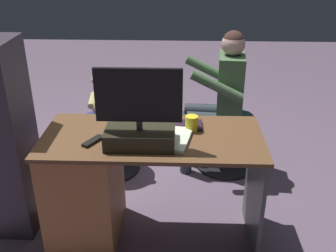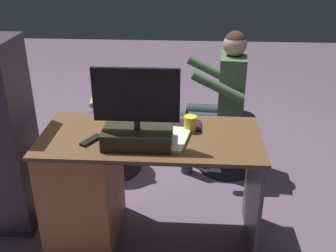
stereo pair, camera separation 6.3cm
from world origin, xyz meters
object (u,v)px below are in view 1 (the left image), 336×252
(keyboard, at_px, (169,125))
(visitor_chair, at_px, (227,137))
(computer_mouse, at_px, (120,123))
(tv_remote, at_px, (93,141))
(desk, at_px, (99,184))
(office_chair_teddy, at_px, (107,141))
(teddy_bear, at_px, (105,100))
(person, at_px, (220,91))
(monitor, at_px, (139,124))
(cup, at_px, (192,123))

(keyboard, height_order, visitor_chair, keyboard)
(computer_mouse, relative_size, tv_remote, 0.64)
(desk, height_order, office_chair_teddy, desk)
(office_chair_teddy, relative_size, teddy_bear, 1.44)
(office_chair_teddy, distance_m, person, 1.03)
(tv_remote, xyz_separation_m, person, (-0.82, -1.01, -0.06))
(desk, xyz_separation_m, tv_remote, (-0.01, 0.10, 0.36))
(keyboard, bearing_deg, visitor_chair, -120.82)
(office_chair_teddy, distance_m, teddy_bear, 0.37)
(visitor_chair, bearing_deg, tv_remote, 48.41)
(teddy_bear, xyz_separation_m, visitor_chair, (-1.01, -0.08, -0.35))
(teddy_bear, bearing_deg, visitor_chair, -175.58)
(monitor, bearing_deg, teddy_bear, -68.04)
(monitor, height_order, keyboard, monitor)
(cup, bearing_deg, teddy_bear, -47.85)
(desk, distance_m, tv_remote, 0.37)
(visitor_chair, xyz_separation_m, person, (0.08, 0.01, 0.42))
(desk, relative_size, visitor_chair, 2.62)
(monitor, xyz_separation_m, cup, (-0.30, -0.21, -0.09))
(tv_remote, relative_size, visitor_chair, 0.29)
(office_chair_teddy, height_order, person, person)
(monitor, bearing_deg, office_chair_teddy, -67.76)
(office_chair_teddy, bearing_deg, tv_remote, 96.80)
(keyboard, xyz_separation_m, visitor_chair, (-0.47, -0.79, -0.48))
(computer_mouse, xyz_separation_m, visitor_chair, (-0.78, -0.78, -0.49))
(computer_mouse, relative_size, cup, 1.00)
(computer_mouse, xyz_separation_m, cup, (-0.45, 0.05, 0.03))
(keyboard, distance_m, person, 0.87)
(cup, relative_size, teddy_bear, 0.26)
(cup, height_order, person, person)
(person, bearing_deg, monitor, 62.33)
(office_chair_teddy, bearing_deg, monitor, 112.24)
(desk, xyz_separation_m, office_chair_teddy, (0.10, -0.83, -0.13))
(monitor, distance_m, office_chair_teddy, 1.20)
(tv_remote, bearing_deg, visitor_chair, -102.46)
(keyboard, height_order, cup, cup)
(monitor, relative_size, visitor_chair, 0.94)
(cup, xyz_separation_m, teddy_bear, (0.69, -0.76, -0.16))
(cup, bearing_deg, tv_remote, 17.38)
(visitor_chair, relative_size, person, 0.43)
(computer_mouse, height_order, office_chair_teddy, computer_mouse)
(monitor, bearing_deg, keyboard, -121.28)
(keyboard, bearing_deg, monitor, 58.72)
(tv_remote, distance_m, office_chair_teddy, 1.05)
(monitor, relative_size, office_chair_teddy, 0.89)
(monitor, height_order, teddy_bear, monitor)
(cup, xyz_separation_m, tv_remote, (0.58, 0.18, -0.04))
(desk, distance_m, keyboard, 0.59)
(teddy_bear, bearing_deg, desk, 96.74)
(keyboard, distance_m, office_chair_teddy, 1.01)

